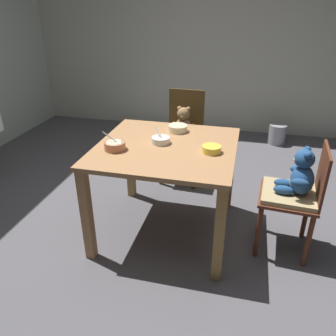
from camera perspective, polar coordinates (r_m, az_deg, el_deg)
The scene contains 10 objects.
ground_plane at distance 2.82m, azimuth -0.24°, elevation -10.66°, with size 5.20×5.20×0.04m.
wall_rear at distance 4.77m, azimuth 7.88°, elevation 24.98°, with size 5.20×0.08×3.13m, color beige.
dining_table at distance 2.48m, azimuth -0.27°, elevation 1.33°, with size 1.01×0.99×0.75m.
teddy_chair_near_right at distance 2.49m, azimuth 21.17°, elevation -2.99°, with size 0.43×0.43×0.83m.
teddy_chair_far_center at distance 3.39m, azimuth 2.59°, elevation 6.51°, with size 0.41×0.42×0.90m.
porridge_bowl_cream_far_center at distance 2.69m, azimuth 1.70°, elevation 6.83°, with size 0.15×0.15×0.05m.
porridge_bowl_yellow_near_right at distance 2.33m, azimuth 7.48°, elevation 3.24°, with size 0.13×0.13×0.05m.
porridge_bowl_terracotta_near_left at distance 2.38m, azimuth -9.09°, elevation 3.83°, with size 0.16×0.15×0.13m.
porridge_bowl_white_center at distance 2.46m, azimuth -1.26°, elevation 4.82°, with size 0.14×0.14×0.11m.
metal_pail at distance 4.62m, azimuth 18.16°, elevation 5.55°, with size 0.22×0.22×0.26m, color #93969B.
Camera 1 is at (0.54, -2.17, 1.69)m, focal length 35.57 mm.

